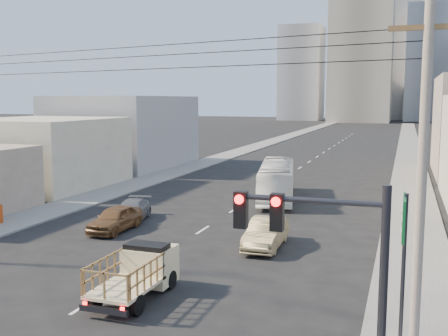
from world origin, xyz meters
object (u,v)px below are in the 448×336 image
Objects in this scene: sedan_brown at (115,219)px; utility_pole at (420,204)px; flatbed_pickup at (137,270)px; traffic_signal at (332,274)px; city_bus at (277,180)px; green_sign at (403,236)px; sedan_tan at (266,233)px; sedan_grey at (131,211)px.

utility_pole is (16.25, -13.13, 4.45)m from sedan_brown.
flatbed_pickup is 0.73× the size of traffic_signal.
green_sign reaches higher than city_bus.
city_bus is 1.76× the size of traffic_signal.
sedan_tan is 16.45m from traffic_signal.
flatbed_pickup is at bearing 169.10° from green_sign.
sedan_brown reaches higher than sedan_grey.
flatbed_pickup is 8.86m from sedan_tan.
traffic_signal is at bearing -72.54° from sedan_tan.
utility_pole is at bearing 55.39° from traffic_signal.
utility_pole reaches higher than city_bus.
sedan_grey is 0.73× the size of traffic_signal.
traffic_signal is 1.20× the size of green_sign.
traffic_signal is (14.94, -18.31, 3.44)m from sedan_grey.
utility_pole is at bearing -81.03° from city_bus.
flatbed_pickup is at bearing -102.59° from city_bus.
utility_pole is at bearing -56.19° from sedan_grey.
city_bus is 27.85m from utility_pole.
traffic_signal is at bearing -39.56° from flatbed_pickup.
traffic_signal is 5.21m from green_sign.
sedan_grey is 0.88× the size of green_sign.
sedan_grey is 21.29m from green_sign.
flatbed_pickup reaches higher than sedan_tan.
sedan_brown is 9.22m from sedan_tan.
sedan_tan is 1.04× the size of sedan_grey.
utility_pole is at bearing -82.33° from green_sign.
utility_pole is at bearing -38.67° from sedan_brown.
sedan_tan is 15.18m from utility_pole.
utility_pole reaches higher than traffic_signal.
flatbed_pickup is 0.88× the size of green_sign.
traffic_signal is (5.32, -15.20, 3.32)m from sedan_tan.
sedan_brown is 2.71m from sedan_grey.
sedan_grey is (-6.62, 11.43, -0.46)m from flatbed_pickup.
green_sign is at bearing -58.47° from sedan_tan.
flatbed_pickup is 10.25m from green_sign.
sedan_tan is 12.57m from green_sign.
utility_pole is (0.34, -2.50, 1.44)m from green_sign.
traffic_signal is at bearing -105.55° from green_sign.
sedan_brown is at bearing 146.26° from green_sign.
sedan_grey is at bearing 136.54° from utility_pole.
utility_pole is (16.67, -15.80, 4.55)m from sedan_grey.
city_bus reaches higher than sedan_grey.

